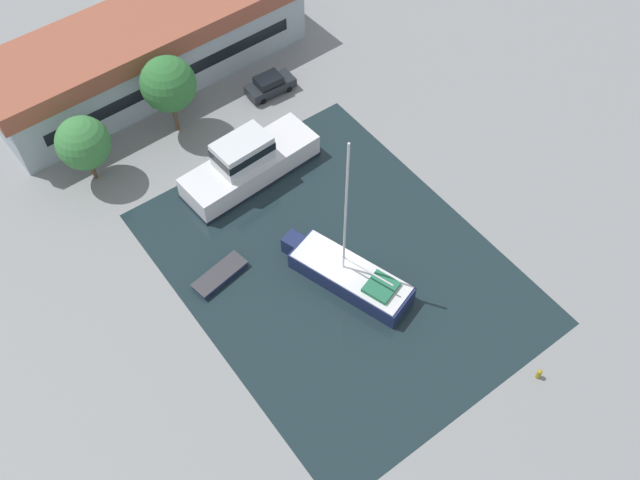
# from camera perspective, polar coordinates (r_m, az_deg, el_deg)

# --- Properties ---
(ground_plane) EXTENTS (440.00, 440.00, 0.00)m
(ground_plane) POSITION_cam_1_polar(r_m,az_deg,el_deg) (50.41, 1.36, -2.15)
(ground_plane) COLOR gray
(water_canal) EXTENTS (20.45, 26.71, 0.01)m
(water_canal) POSITION_cam_1_polar(r_m,az_deg,el_deg) (50.40, 1.36, -2.14)
(water_canal) COLOR #19282D
(water_canal) RESTS_ON ground
(warehouse_building) EXTENTS (28.29, 9.10, 6.03)m
(warehouse_building) POSITION_cam_1_polar(r_m,az_deg,el_deg) (63.69, -13.54, 14.67)
(warehouse_building) COLOR #99A8B2
(warehouse_building) RESTS_ON ground
(quay_tree_near_building) EXTENTS (4.36, 4.36, 7.01)m
(quay_tree_near_building) POSITION_cam_1_polar(r_m,az_deg,el_deg) (57.14, -12.05, 12.10)
(quay_tree_near_building) COLOR brown
(quay_tree_near_building) RESTS_ON ground
(quay_tree_by_water) EXTENTS (4.05, 4.05, 5.82)m
(quay_tree_by_water) POSITION_cam_1_polar(r_m,az_deg,el_deg) (55.61, -18.42, 7.37)
(quay_tree_by_water) COLOR brown
(quay_tree_by_water) RESTS_ON ground
(parked_car) EXTENTS (4.26, 1.92, 1.77)m
(parked_car) POSITION_cam_1_polar(r_m,az_deg,el_deg) (62.00, -4.02, 12.28)
(parked_car) COLOR #1E2328
(parked_car) RESTS_ON ground
(sailboat_moored) EXTENTS (5.39, 10.05, 13.42)m
(sailboat_moored) POSITION_cam_1_polar(r_m,az_deg,el_deg) (49.05, 2.28, -2.82)
(sailboat_moored) COLOR #19234C
(sailboat_moored) RESTS_ON water_canal
(motor_cruiser) EXTENTS (11.35, 4.49, 4.06)m
(motor_cruiser) POSITION_cam_1_polar(r_m,az_deg,el_deg) (54.85, -5.74, 6.15)
(motor_cruiser) COLOR silver
(motor_cruiser) RESTS_ON water_canal
(small_dinghy) EXTENTS (4.30, 2.18, 0.49)m
(small_dinghy) POSITION_cam_1_polar(r_m,az_deg,el_deg) (50.18, -8.02, -2.80)
(small_dinghy) COLOR #19234C
(small_dinghy) RESTS_ON water_canal
(mooring_bollard) EXTENTS (0.33, 0.33, 0.85)m
(mooring_bollard) POSITION_cam_1_polar(r_m,az_deg,el_deg) (47.77, 17.12, -10.18)
(mooring_bollard) COLOR olive
(mooring_bollard) RESTS_ON ground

